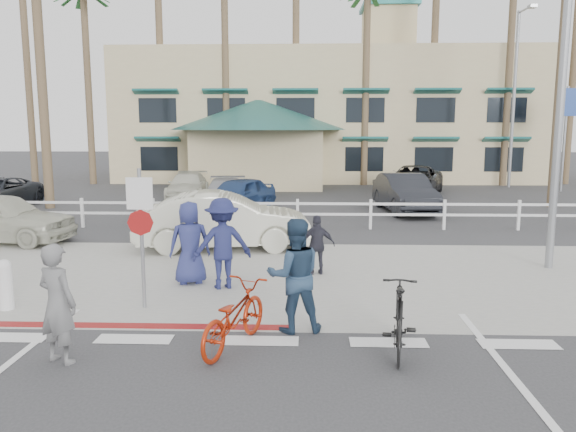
{
  "coord_description": "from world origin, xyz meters",
  "views": [
    {
      "loc": [
        0.73,
        -7.76,
        3.33
      ],
      "look_at": [
        0.32,
        3.77,
        1.5
      ],
      "focal_mm": 35.0,
      "sensor_mm": 36.0,
      "label": 1
    }
  ],
  "objects_px": {
    "sign_post": "(142,231)",
    "bike_black": "(399,318)",
    "bike_red": "(234,316)",
    "car_red_compact": "(0,218)",
    "car_white_sedan": "(224,221)"
  },
  "relations": [
    {
      "from": "sign_post",
      "to": "bike_black",
      "type": "xyz_separation_m",
      "value": [
        4.39,
        -1.96,
        -0.91
      ]
    },
    {
      "from": "bike_red",
      "to": "bike_black",
      "type": "height_order",
      "value": "bike_black"
    },
    {
      "from": "sign_post",
      "to": "bike_red",
      "type": "bearing_deg",
      "value": -43.89
    },
    {
      "from": "sign_post",
      "to": "car_red_compact",
      "type": "xyz_separation_m",
      "value": [
        -5.93,
        5.82,
        -0.72
      ]
    },
    {
      "from": "bike_red",
      "to": "car_white_sedan",
      "type": "distance_m",
      "value": 7.12
    },
    {
      "from": "sign_post",
      "to": "bike_red",
      "type": "relative_size",
      "value": 1.54
    },
    {
      "from": "car_red_compact",
      "to": "sign_post",
      "type": "bearing_deg",
      "value": -126.62
    },
    {
      "from": "bike_red",
      "to": "car_white_sedan",
      "type": "bearing_deg",
      "value": -59.41
    },
    {
      "from": "bike_red",
      "to": "car_red_compact",
      "type": "distance_m",
      "value": 10.97
    },
    {
      "from": "bike_black",
      "to": "car_white_sedan",
      "type": "bearing_deg",
      "value": -53.98
    },
    {
      "from": "bike_red",
      "to": "bike_black",
      "type": "xyz_separation_m",
      "value": [
        2.48,
        -0.12,
        0.05
      ]
    },
    {
      "from": "sign_post",
      "to": "car_red_compact",
      "type": "bearing_deg",
      "value": 135.53
    },
    {
      "from": "bike_black",
      "to": "car_red_compact",
      "type": "bearing_deg",
      "value": -28.24
    },
    {
      "from": "sign_post",
      "to": "bike_red",
      "type": "xyz_separation_m",
      "value": [
        1.92,
        -1.84,
        -0.96
      ]
    },
    {
      "from": "bike_black",
      "to": "car_red_compact",
      "type": "distance_m",
      "value": 12.92
    }
  ]
}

